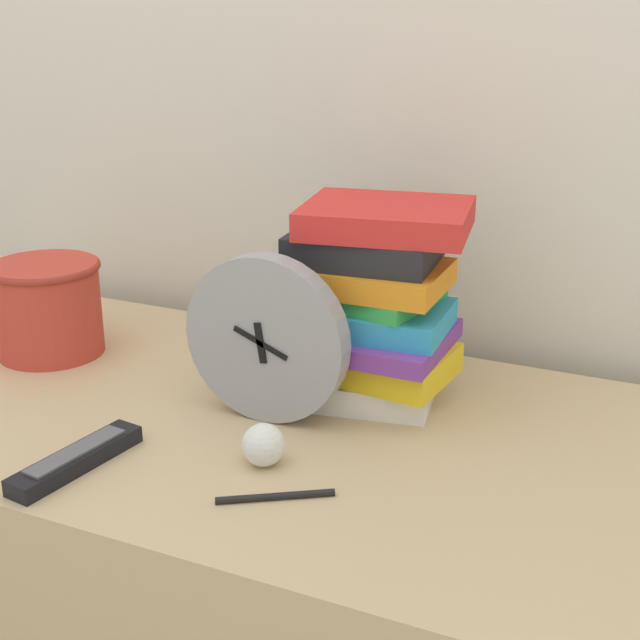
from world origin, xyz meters
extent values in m
cube|color=silver|center=(0.00, 0.69, 1.20)|extent=(6.00, 0.04, 2.40)
cylinder|color=#99999E|center=(0.01, 0.31, 0.83)|extent=(0.22, 0.03, 0.22)
cylinder|color=silver|center=(0.01, 0.30, 0.83)|extent=(0.19, 0.01, 0.19)
cube|color=black|center=(0.01, 0.29, 0.83)|extent=(0.02, 0.01, 0.05)
cube|color=black|center=(0.01, 0.29, 0.83)|extent=(0.08, 0.01, 0.04)
cylinder|color=black|center=(0.01, 0.29, 0.83)|extent=(0.01, 0.00, 0.01)
cube|color=white|center=(0.10, 0.43, 0.74)|extent=(0.21, 0.18, 0.04)
cube|color=yellow|center=(0.11, 0.42, 0.78)|extent=(0.23, 0.16, 0.04)
cube|color=#7A3899|center=(0.10, 0.42, 0.81)|extent=(0.22, 0.18, 0.02)
cube|color=#2D9ED1|center=(0.09, 0.42, 0.84)|extent=(0.24, 0.15, 0.03)
cube|color=green|center=(0.09, 0.44, 0.86)|extent=(0.21, 0.17, 0.02)
cube|color=orange|center=(0.11, 0.43, 0.89)|extent=(0.18, 0.15, 0.03)
cube|color=#232328|center=(0.09, 0.45, 0.93)|extent=(0.20, 0.18, 0.04)
cube|color=red|center=(0.12, 0.45, 0.96)|extent=(0.24, 0.21, 0.04)
cylinder|color=#C63D2D|center=(-0.39, 0.37, 0.79)|extent=(0.16, 0.16, 0.14)
torus|color=#9F3024|center=(-0.39, 0.37, 0.86)|extent=(0.17, 0.17, 0.01)
cube|color=black|center=(-0.13, 0.10, 0.73)|extent=(0.06, 0.18, 0.02)
cube|color=#59595E|center=(-0.13, 0.10, 0.74)|extent=(0.04, 0.14, 0.00)
sphere|color=white|center=(0.07, 0.20, 0.75)|extent=(0.05, 0.05, 0.05)
cylinder|color=black|center=(0.11, 0.13, 0.72)|extent=(0.11, 0.08, 0.01)
camera|label=1|loc=(0.51, -0.61, 1.23)|focal=50.00mm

